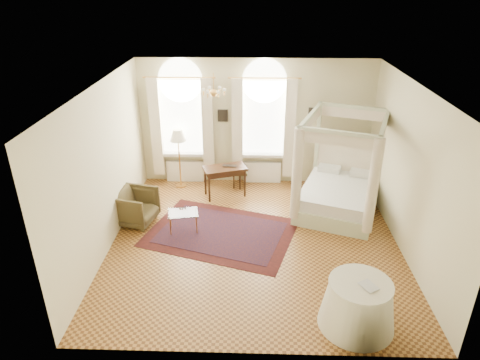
{
  "coord_description": "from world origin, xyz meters",
  "views": [
    {
      "loc": [
        -0.07,
        -7.65,
        5.1
      ],
      "look_at": [
        -0.32,
        0.4,
        1.25
      ],
      "focal_mm": 32.0,
      "sensor_mm": 36.0,
      "label": 1
    }
  ],
  "objects_px": {
    "floor_lamp": "(178,138)",
    "stool": "(239,173)",
    "nightstand": "(340,176)",
    "side_table": "(358,304)",
    "canopy_bed": "(339,191)",
    "coffee_table": "(183,214)",
    "writing_desk": "(225,171)",
    "armchair": "(135,207)"
  },
  "relations": [
    {
      "from": "writing_desk",
      "to": "nightstand",
      "type": "bearing_deg",
      "value": 11.57
    },
    {
      "from": "nightstand",
      "to": "side_table",
      "type": "xyz_separation_m",
      "value": [
        -0.62,
        -5.04,
        0.11
      ]
    },
    {
      "from": "armchair",
      "to": "stool",
      "type": "bearing_deg",
      "value": -36.26
    },
    {
      "from": "nightstand",
      "to": "stool",
      "type": "bearing_deg",
      "value": -178.72
    },
    {
      "from": "canopy_bed",
      "to": "coffee_table",
      "type": "height_order",
      "value": "canopy_bed"
    },
    {
      "from": "writing_desk",
      "to": "canopy_bed",
      "type": "bearing_deg",
      "value": -15.0
    },
    {
      "from": "writing_desk",
      "to": "floor_lamp",
      "type": "relative_size",
      "value": 0.74
    },
    {
      "from": "coffee_table",
      "to": "armchair",
      "type": "bearing_deg",
      "value": 165.51
    },
    {
      "from": "canopy_bed",
      "to": "side_table",
      "type": "height_order",
      "value": "canopy_bed"
    },
    {
      "from": "floor_lamp",
      "to": "side_table",
      "type": "xyz_separation_m",
      "value": [
        3.61,
        -4.93,
        -0.95
      ]
    },
    {
      "from": "writing_desk",
      "to": "stool",
      "type": "relative_size",
      "value": 2.55
    },
    {
      "from": "nightstand",
      "to": "side_table",
      "type": "distance_m",
      "value": 5.08
    },
    {
      "from": "writing_desk",
      "to": "armchair",
      "type": "relative_size",
      "value": 1.34
    },
    {
      "from": "coffee_table",
      "to": "canopy_bed",
      "type": "bearing_deg",
      "value": 15.1
    },
    {
      "from": "canopy_bed",
      "to": "stool",
      "type": "distance_m",
      "value": 2.71
    },
    {
      "from": "writing_desk",
      "to": "armchair",
      "type": "distance_m",
      "value": 2.41
    },
    {
      "from": "coffee_table",
      "to": "side_table",
      "type": "xyz_separation_m",
      "value": [
        3.21,
        -2.74,
        0.01
      ]
    },
    {
      "from": "armchair",
      "to": "side_table",
      "type": "relative_size",
      "value": 0.72
    },
    {
      "from": "canopy_bed",
      "to": "writing_desk",
      "type": "relative_size",
      "value": 2.22
    },
    {
      "from": "stool",
      "to": "armchair",
      "type": "bearing_deg",
      "value": -139.56
    },
    {
      "from": "floor_lamp",
      "to": "writing_desk",
      "type": "bearing_deg",
      "value": -22.48
    },
    {
      "from": "canopy_bed",
      "to": "nightstand",
      "type": "distance_m",
      "value": 1.4
    },
    {
      "from": "canopy_bed",
      "to": "stool",
      "type": "xyz_separation_m",
      "value": [
        -2.38,
        1.29,
        -0.15
      ]
    },
    {
      "from": "canopy_bed",
      "to": "floor_lamp",
      "type": "height_order",
      "value": "canopy_bed"
    },
    {
      "from": "floor_lamp",
      "to": "stool",
      "type": "bearing_deg",
      "value": 1.91
    },
    {
      "from": "side_table",
      "to": "coffee_table",
      "type": "bearing_deg",
      "value": 139.46
    },
    {
      "from": "writing_desk",
      "to": "side_table",
      "type": "distance_m",
      "value": 5.04
    },
    {
      "from": "coffee_table",
      "to": "side_table",
      "type": "bearing_deg",
      "value": -40.54
    },
    {
      "from": "coffee_table",
      "to": "nightstand",
      "type": "bearing_deg",
      "value": 31.03
    },
    {
      "from": "writing_desk",
      "to": "side_table",
      "type": "relative_size",
      "value": 0.96
    },
    {
      "from": "nightstand",
      "to": "side_table",
      "type": "height_order",
      "value": "side_table"
    },
    {
      "from": "nightstand",
      "to": "canopy_bed",
      "type": "bearing_deg",
      "value": -101.99
    },
    {
      "from": "coffee_table",
      "to": "writing_desk",
      "type": "bearing_deg",
      "value": 64.21
    },
    {
      "from": "floor_lamp",
      "to": "side_table",
      "type": "height_order",
      "value": "floor_lamp"
    },
    {
      "from": "armchair",
      "to": "nightstand",
      "type": "bearing_deg",
      "value": -54.61
    },
    {
      "from": "floor_lamp",
      "to": "armchair",
      "type": "bearing_deg",
      "value": -110.83
    },
    {
      "from": "armchair",
      "to": "side_table",
      "type": "xyz_separation_m",
      "value": [
        4.33,
        -3.03,
        0.01
      ]
    },
    {
      "from": "stool",
      "to": "armchair",
      "type": "xyz_separation_m",
      "value": [
        -2.29,
        -1.95,
        0.02
      ]
    },
    {
      "from": "stool",
      "to": "floor_lamp",
      "type": "height_order",
      "value": "floor_lamp"
    },
    {
      "from": "writing_desk",
      "to": "coffee_table",
      "type": "height_order",
      "value": "writing_desk"
    },
    {
      "from": "nightstand",
      "to": "writing_desk",
      "type": "relative_size",
      "value": 0.5
    },
    {
      "from": "writing_desk",
      "to": "side_table",
      "type": "xyz_separation_m",
      "value": [
        2.39,
        -4.43,
        -0.27
      ]
    }
  ]
}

